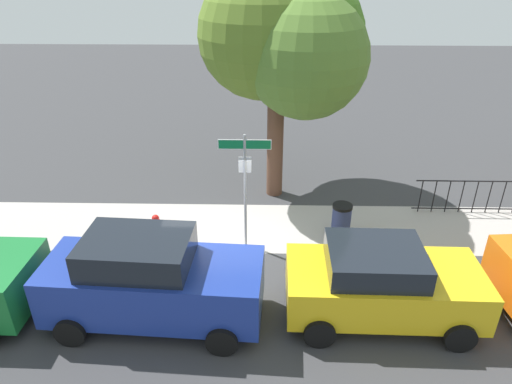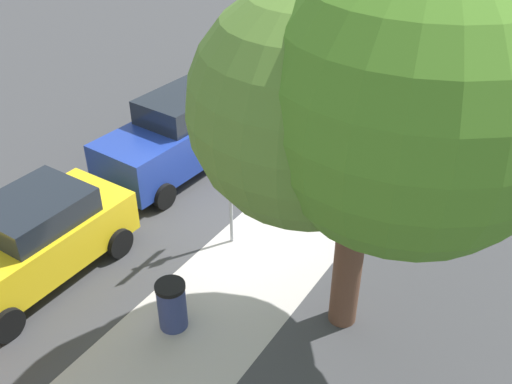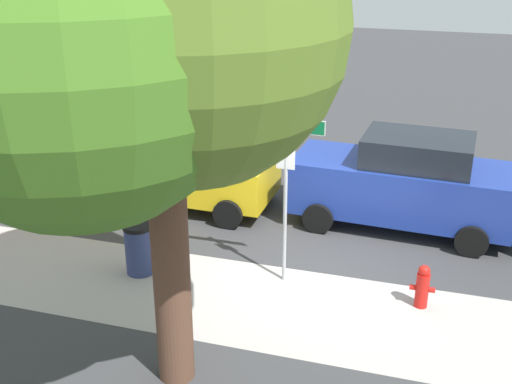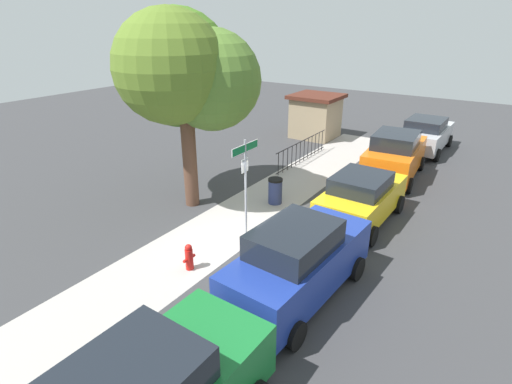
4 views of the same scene
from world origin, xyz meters
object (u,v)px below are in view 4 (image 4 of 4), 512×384
Objects in this scene: car_blue at (299,262)px; fire_hydrant at (189,257)px; car_yellow at (361,197)px; car_orange at (395,155)px; street_sign at (245,171)px; trash_bin at (275,191)px; utility_shed at (316,116)px; car_silver at (425,134)px; shade_tree at (183,70)px.

car_blue reaches higher than fire_hydrant.
car_yellow is 0.90× the size of car_orange.
street_sign reaches higher than fire_hydrant.
trash_bin is at bearing 10.81° from street_sign.
utility_shed reaches higher than fire_hydrant.
car_blue is at bearing -155.48° from utility_shed.
car_yellow is at bearing -27.92° from fire_hydrant.
car_silver is at bearing -6.95° from car_orange.
car_blue is at bearing -122.72° from street_sign.
street_sign is 1.17× the size of utility_shed.
car_blue is at bearing -78.71° from fire_hydrant.
car_orange is 5.86× the size of fire_hydrant.
street_sign is 12.90m from car_silver.
shade_tree is 9.56m from car_orange.
car_blue reaches higher than car_yellow.
fire_hydrant is 5.06m from trash_bin.
car_silver is (11.39, -6.01, -3.91)m from shade_tree.
car_silver is (4.80, -0.21, -0.12)m from car_orange.
shade_tree reaches higher than utility_shed.
car_yellow is at bearing -41.95° from street_sign.
car_yellow is (2.97, -2.67, -1.32)m from street_sign.
car_blue is 5.59m from trash_bin.
shade_tree reaches higher than fire_hydrant.
utility_shed reaches higher than car_yellow.
street_sign is 4.06× the size of fire_hydrant.
trash_bin is (5.05, 0.30, 0.11)m from fire_hydrant.
car_orange reaches higher than fire_hydrant.
street_sign is 3.16m from trash_bin.
utility_shed is at bearing -0.14° from shade_tree.
fire_hydrant is at bearing -167.40° from utility_shed.
utility_shed reaches higher than car_orange.
trash_bin is (2.61, 0.50, -1.72)m from street_sign.
utility_shed is 14.69m from fire_hydrant.
utility_shed is (11.87, 3.40, -0.95)m from street_sign.
street_sign is 3.06m from fire_hydrant.
car_yellow is 0.93× the size of car_silver.
car_yellow is 1.51× the size of utility_shed.
car_silver is (9.60, 0.08, 0.01)m from car_yellow.
car_orange is at bearing -14.16° from fire_hydrant.
car_yellow is at bearing 5.49° from car_blue.
car_yellow is (4.80, 0.18, -0.13)m from car_blue.
trash_bin is at bearing 146.40° from car_orange.
car_yellow is 10.78m from utility_shed.
car_orange is 1.68× the size of utility_shed.
car_blue is 5.88× the size of fire_hydrant.
trash_bin is at bearing -162.61° from utility_shed.
shade_tree reaches higher than car_blue.
street_sign is at bearing -4.65° from fire_hydrant.
trash_bin is at bearing 163.43° from car_silver.
street_sign is 0.72× the size of car_silver.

